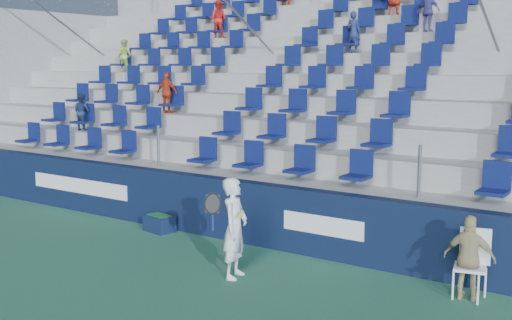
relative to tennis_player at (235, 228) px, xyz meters
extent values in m
plane|color=#2E6C4E|center=(-0.80, -1.34, -0.82)|extent=(70.00, 70.00, 0.00)
cube|color=#0E1834|center=(-0.80, 1.81, -0.22)|extent=(24.00, 0.30, 1.20)
cube|color=white|center=(-5.80, 1.65, -0.20)|extent=(3.20, 0.02, 0.34)
cube|color=white|center=(0.70, 1.65, -0.20)|extent=(1.60, 0.02, 0.34)
cube|color=#A5A59F|center=(-0.80, 2.38, -0.22)|extent=(24.00, 0.85, 1.20)
cube|color=#A5A59F|center=(-0.80, 3.23, 0.03)|extent=(24.00, 0.85, 1.70)
cube|color=#A5A59F|center=(-0.80, 4.08, 0.28)|extent=(24.00, 0.85, 2.20)
cube|color=#A5A59F|center=(-0.80, 4.93, 0.53)|extent=(24.00, 0.85, 2.70)
cube|color=#A5A59F|center=(-0.80, 5.78, 0.78)|extent=(24.00, 0.85, 3.20)
cube|color=#A5A59F|center=(-0.80, 6.63, 1.03)|extent=(24.00, 0.85, 3.70)
cube|color=#A5A59F|center=(-0.80, 7.48, 1.28)|extent=(24.00, 0.85, 4.20)
cube|color=#A5A59F|center=(-0.80, 8.33, 1.53)|extent=(24.00, 0.85, 4.70)
cube|color=#A5A59F|center=(-0.80, 9.18, 1.78)|extent=(24.00, 0.85, 5.20)
cube|color=#A5A59F|center=(-0.80, 9.86, 2.28)|extent=(24.00, 0.50, 6.20)
cube|color=#A5A59F|center=(-12.65, 5.78, 1.78)|extent=(0.30, 7.65, 5.20)
cube|color=#0C164C|center=(-0.80, 2.38, 0.73)|extent=(16.05, 0.50, 0.70)
cube|color=#0C164C|center=(-0.80, 3.23, 1.23)|extent=(16.05, 0.50, 0.70)
cube|color=#0C164C|center=(-0.80, 4.08, 1.73)|extent=(16.05, 0.50, 0.70)
cube|color=#0C164C|center=(-0.80, 4.93, 2.23)|extent=(16.05, 0.50, 0.70)
cube|color=#0C164C|center=(-0.80, 5.78, 2.73)|extent=(16.05, 0.50, 0.70)
cube|color=#0C164C|center=(-0.80, 6.63, 3.23)|extent=(16.05, 0.50, 0.70)
cube|color=#0C164C|center=(-0.80, 7.48, 3.73)|extent=(16.05, 0.50, 0.70)
cube|color=#0C164C|center=(-0.80, 8.33, 4.23)|extent=(16.05, 0.50, 0.70)
cylinder|color=gray|center=(-3.80, 5.78, 3.53)|extent=(0.06, 7.68, 4.55)
cylinder|color=gray|center=(2.20, 5.78, 3.53)|extent=(0.06, 7.68, 4.55)
cylinder|color=gray|center=(-10.60, 5.78, 3.53)|extent=(0.06, 7.68, 4.55)
imported|color=navy|center=(-1.24, 6.58, 3.39)|extent=(0.39, 0.27, 1.03)
imported|color=#423E8A|center=(0.34, 7.43, 3.89)|extent=(0.63, 0.34, 1.02)
imported|color=#BB3319|center=(-5.15, 4.03, 1.89)|extent=(0.63, 0.33, 1.03)
imported|color=#18264A|center=(-7.42, 3.18, 1.37)|extent=(0.50, 0.40, 0.98)
imported|color=#A3CB51|center=(-8.45, 5.73, 2.86)|extent=(0.54, 0.46, 0.97)
imported|color=red|center=(-6.17, 7.43, 3.94)|extent=(0.65, 0.57, 1.13)
imported|color=white|center=(0.00, 0.00, 0.00)|extent=(0.54, 0.68, 1.64)
cylinder|color=navy|center=(-0.25, -0.25, 0.11)|extent=(0.03, 0.03, 0.28)
torus|color=black|center=(-0.25, -0.25, 0.41)|extent=(0.30, 0.17, 0.28)
plane|color=#262626|center=(-0.25, -0.25, 0.41)|extent=(0.30, 0.16, 0.29)
sphere|color=#BECC2F|center=(0.25, -0.20, 0.27)|extent=(0.07, 0.07, 0.07)
sphere|color=#BECC2F|center=(0.25, -0.14, 0.30)|extent=(0.07, 0.07, 0.07)
cube|color=white|center=(3.42, 1.21, -0.35)|extent=(0.55, 0.55, 0.04)
cube|color=white|center=(3.42, 1.42, -0.07)|extent=(0.45, 0.15, 0.56)
cylinder|color=white|center=(3.24, 1.02, -0.60)|extent=(0.03, 0.03, 0.45)
cylinder|color=white|center=(3.60, 1.02, -0.60)|extent=(0.03, 0.03, 0.45)
cylinder|color=white|center=(3.24, 1.39, -0.60)|extent=(0.03, 0.03, 0.45)
cylinder|color=white|center=(3.60, 1.39, -0.60)|extent=(0.03, 0.03, 0.45)
imported|color=tan|center=(3.42, 1.16, -0.19)|extent=(0.77, 0.38, 1.27)
cube|color=#101C3C|center=(-3.01, 1.41, -0.65)|extent=(0.68, 0.50, 0.34)
cube|color=#1E662D|center=(-3.01, 1.41, -0.57)|extent=(0.55, 0.37, 0.20)
camera|label=1|loc=(6.05, -8.04, 2.61)|focal=45.00mm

